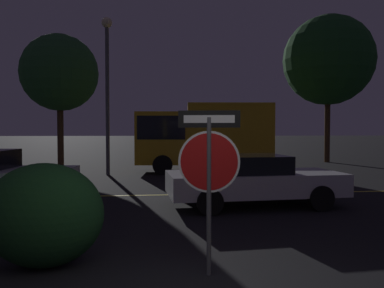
# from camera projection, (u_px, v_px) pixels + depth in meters

# --- Properties ---
(road_center_stripe) EXTENTS (32.71, 0.12, 0.01)m
(road_center_stripe) POSITION_uv_depth(u_px,v_px,m) (163.00, 195.00, 10.90)
(road_center_stripe) COLOR gold
(road_center_stripe) RESTS_ON ground_plane
(stop_sign) EXTENTS (0.79, 0.16, 2.14)m
(stop_sign) POSITION_uv_depth(u_px,v_px,m) (209.00, 161.00, 4.82)
(stop_sign) COLOR #4C4C51
(stop_sign) RESTS_ON ground_plane
(hedge_bush_1) EXTENTS (1.62, 1.09, 1.44)m
(hedge_bush_1) POSITION_uv_depth(u_px,v_px,m) (44.00, 215.00, 5.13)
(hedge_bush_1) COLOR #19421E
(hedge_bush_1) RESTS_ON ground_plane
(passing_car_2) EXTENTS (4.47, 2.13, 1.27)m
(passing_car_2) POSITION_uv_depth(u_px,v_px,m) (253.00, 180.00, 9.31)
(passing_car_2) COLOR silver
(passing_car_2) RESTS_ON ground_plane
(delivery_truck) EXTENTS (6.13, 2.85, 3.06)m
(delivery_truck) POSITION_uv_depth(u_px,v_px,m) (202.00, 135.00, 16.91)
(delivery_truck) COLOR gold
(delivery_truck) RESTS_ON ground_plane
(street_lamp) EXTENTS (0.45, 0.45, 6.62)m
(street_lamp) POSITION_uv_depth(u_px,v_px,m) (107.00, 73.00, 15.70)
(street_lamp) COLOR #4C4C51
(street_lamp) RESTS_ON ground_plane
(tree_0) EXTENTS (3.97, 3.97, 6.87)m
(tree_0) POSITION_uv_depth(u_px,v_px,m) (60.00, 73.00, 19.44)
(tree_0) COLOR #422D1E
(tree_0) RESTS_ON ground_plane
(tree_1) EXTENTS (5.25, 5.25, 8.64)m
(tree_1) POSITION_uv_depth(u_px,v_px,m) (328.00, 61.00, 22.00)
(tree_1) COLOR #422D1E
(tree_1) RESTS_ON ground_plane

